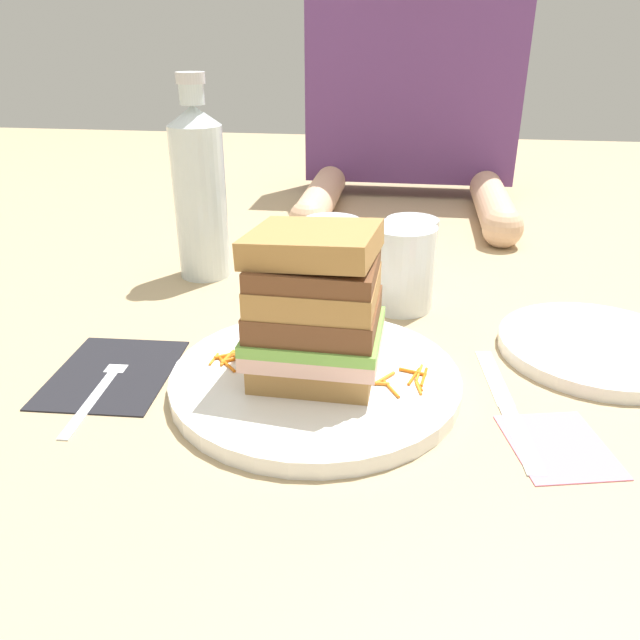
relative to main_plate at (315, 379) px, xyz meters
The scene contains 32 objects.
ground_plane 0.03m from the main_plate, 78.23° to the left, with size 3.00×3.00×0.00m, color tan.
main_plate is the anchor object (origin of this frame).
sandwich 0.07m from the main_plate, 113.05° to the left, with size 0.12×0.12×0.14m.
carrot_shred_0 0.06m from the main_plate, behind, with size 0.00×0.00×0.02m, color orange.
carrot_shred_1 0.09m from the main_plate, behind, with size 0.00×0.00×0.03m, color orange.
carrot_shred_2 0.10m from the main_plate, behind, with size 0.00×0.00×0.02m, color orange.
carrot_shred_3 0.09m from the main_plate, 168.49° to the left, with size 0.00×0.00×0.03m, color orange.
carrot_shred_4 0.08m from the main_plate, 165.13° to the left, with size 0.00×0.00×0.03m, color orange.
carrot_shred_5 0.09m from the main_plate, behind, with size 0.00×0.00×0.03m, color orange.
carrot_shred_6 0.08m from the main_plate, 161.17° to the left, with size 0.00×0.00×0.03m, color orange.
carrot_shred_7 0.07m from the main_plate, behind, with size 0.00×0.00×0.03m, color orange.
carrot_shred_8 0.09m from the main_plate, behind, with size 0.00×0.00×0.02m, color orange.
carrot_shred_9 0.08m from the main_plate, behind, with size 0.00×0.00×0.02m, color orange.
carrot_shred_10 0.09m from the main_plate, ahead, with size 0.00×0.00×0.03m, color orange.
carrot_shred_11 0.10m from the main_plate, ahead, with size 0.00×0.00×0.02m, color orange.
carrot_shred_12 0.10m from the main_plate, ahead, with size 0.00×0.00×0.03m, color orange.
carrot_shred_13 0.10m from the main_plate, ahead, with size 0.00×0.00×0.03m, color orange.
carrot_shred_14 0.06m from the main_plate, 13.88° to the right, with size 0.00×0.00×0.02m, color orange.
carrot_shred_15 0.07m from the main_plate, ahead, with size 0.00×0.00×0.03m, color orange.
carrot_shred_16 0.10m from the main_plate, ahead, with size 0.00×0.00×0.02m, color orange.
carrot_shred_17 0.08m from the main_plate, 17.15° to the right, with size 0.00×0.00×0.03m, color orange.
carrot_shred_18 0.09m from the main_plate, ahead, with size 0.00×0.00×0.03m, color orange.
napkin_dark 0.20m from the main_plate, behind, with size 0.11×0.14×0.00m, color black.
fork 0.20m from the main_plate, behind, with size 0.03×0.17×0.00m.
knife 0.18m from the main_plate, ahead, with size 0.04×0.20×0.00m.
juice_glass 0.22m from the main_plate, 69.89° to the left, with size 0.08×0.08×0.10m.
water_bottle 0.35m from the main_plate, 125.44° to the left, with size 0.07×0.07×0.26m.
empty_tumbler_0 0.31m from the main_plate, 74.31° to the left, with size 0.07×0.07×0.08m, color silver.
empty_tumbler_1 0.30m from the main_plate, 94.48° to the left, with size 0.08×0.08×0.08m, color silver.
side_plate 0.30m from the main_plate, 21.17° to the left, with size 0.20×0.20×0.01m, color white.
napkin_pink 0.22m from the main_plate, 16.89° to the right, with size 0.08×0.09×0.00m, color pink.
diner_across 0.82m from the main_plate, 84.79° to the left, with size 0.40×0.47×0.58m.
Camera 1 is at (0.07, -0.52, 0.31)m, focal length 34.84 mm.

